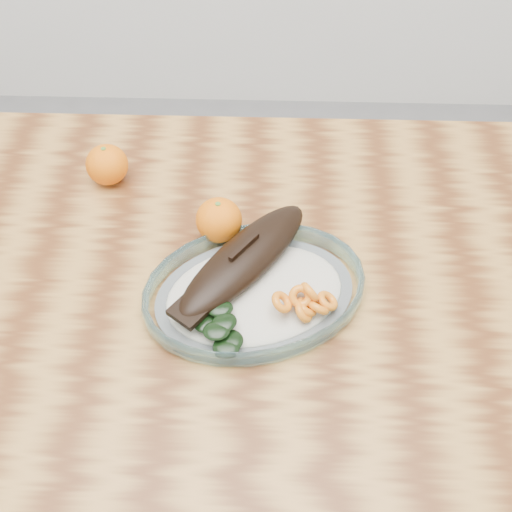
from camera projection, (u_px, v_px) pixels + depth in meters
The scene contains 5 objects.
ground at pixel (208, 485), 1.49m from camera, with size 3.00×3.00×0.00m, color slate.
dining_table at pixel (184, 325), 1.00m from camera, with size 1.20×0.80×0.75m.
plated_meal at pixel (254, 288), 0.90m from camera, with size 0.71×0.71×0.08m.
orange_left at pixel (107, 165), 1.05m from camera, with size 0.07×0.07×0.07m, color #EA4B04.
orange_right at pixel (219, 220), 0.96m from camera, with size 0.07×0.07×0.07m, color #EA4B04.
Camera 1 is at (0.13, -0.57, 1.48)m, focal length 45.00 mm.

